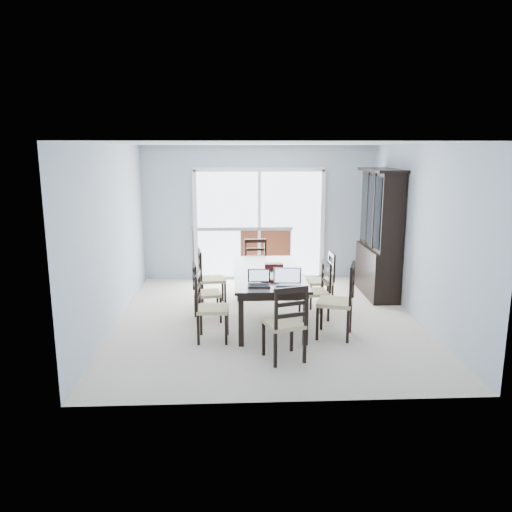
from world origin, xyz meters
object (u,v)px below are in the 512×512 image
object	(u,v)px
chair_right_mid	(320,284)
laptop_dark	(259,282)
chair_left_far	(207,272)
laptop_silver	(288,284)
chair_left_near	(206,300)
hot_tub	(242,245)
game_box	(274,266)
china_hutch	(380,235)
chair_right_near	(343,292)
chair_end_near	(287,315)
chair_left_mid	(201,286)
chair_right_far	(325,274)
cell_phone	(266,286)
chair_end_far	(256,260)
dining_table	(268,277)

from	to	relation	value
chair_right_mid	laptop_dark	world-z (taller)	chair_right_mid
chair_left_far	laptop_silver	size ratio (longest dim) A/B	2.76
chair_left_near	hot_tub	bearing A→B (deg)	174.44
chair_left_near	game_box	distance (m)	1.42
china_hutch	chair_right_near	size ratio (longest dim) A/B	1.84
chair_right_near	chair_end_near	xyz separation A→B (m)	(-0.84, -0.79, -0.04)
chair_right_near	game_box	distance (m)	1.30
chair_left_mid	laptop_dark	size ratio (longest dim) A/B	3.27
chair_right_near	chair_right_mid	size ratio (longest dim) A/B	1.18
chair_left_near	chair_right_far	distance (m)	2.33
chair_right_far	laptop_silver	bearing A→B (deg)	151.46
laptop_dark	cell_phone	bearing A→B (deg)	-4.33
laptop_dark	chair_right_mid	bearing A→B (deg)	42.88
chair_left_mid	game_box	xyz separation A→B (m)	(1.10, 0.21, 0.25)
chair_left_near	chair_left_mid	distance (m)	0.80
chair_right_near	game_box	size ratio (longest dim) A/B	4.34
chair_left_near	chair_end_far	distance (m)	2.52
laptop_silver	chair_end_near	bearing A→B (deg)	-91.76
chair_left_near	game_box	size ratio (longest dim) A/B	3.90
dining_table	chair_right_far	bearing A→B (deg)	33.01
chair_right_mid	cell_phone	bearing A→B (deg)	125.37
chair_right_mid	hot_tub	xyz separation A→B (m)	(-1.11, 3.28, -0.02)
china_hutch	hot_tub	distance (m)	3.18
chair_end_near	hot_tub	size ratio (longest dim) A/B	0.56
china_hutch	chair_end_near	distance (m)	3.40
chair_right_far	laptop_dark	xyz separation A→B (m)	(-1.15, -1.42, 0.26)
chair_right_near	chair_end_far	xyz separation A→B (m)	(-1.06, 2.37, -0.07)
dining_table	china_hutch	distance (m)	2.41
chair_right_mid	game_box	world-z (taller)	chair_right_mid
china_hutch	laptop_silver	size ratio (longest dim) A/B	5.64
china_hutch	laptop_silver	world-z (taller)	china_hutch
laptop_dark	laptop_silver	xyz separation A→B (m)	(0.36, -0.14, 0.01)
chair_left_near	laptop_dark	size ratio (longest dim) A/B	3.47
chair_right_near	laptop_dark	xyz separation A→B (m)	(-1.13, -0.04, 0.17)
chair_right_near	chair_left_near	bearing A→B (deg)	108.72
laptop_silver	cell_phone	bearing A→B (deg)	157.85
dining_table	chair_right_near	xyz separation A→B (m)	(0.96, -0.74, -0.04)
chair_right_near	chair_left_far	bearing A→B (deg)	69.80
china_hutch	chair_right_mid	xyz separation A→B (m)	(-1.24, -1.21, -0.54)
chair_left_mid	chair_right_mid	xyz separation A→B (m)	(1.78, 0.02, 0.00)
dining_table	game_box	world-z (taller)	game_box
chair_end_far	chair_right_far	bearing A→B (deg)	136.20
chair_left_far	laptop_dark	distance (m)	1.74
laptop_silver	game_box	distance (m)	1.16
laptop_silver	chair_right_far	bearing A→B (deg)	67.69
cell_phone	chair_right_near	bearing A→B (deg)	13.17
chair_right_near	chair_right_mid	world-z (taller)	chair_right_near
chair_right_mid	hot_tub	size ratio (longest dim) A/B	0.50
laptop_dark	laptop_silver	bearing A→B (deg)	-19.54
dining_table	chair_end_far	distance (m)	1.63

